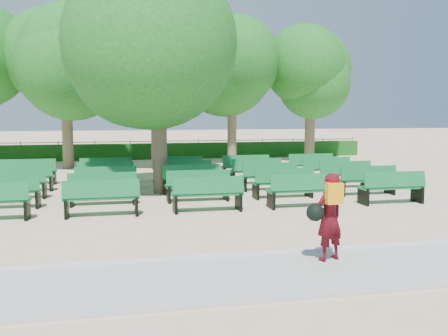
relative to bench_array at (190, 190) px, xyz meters
name	(u,v)px	position (x,y,z in m)	size (l,w,h in m)	color
ground	(178,201)	(-0.58, -1.42, -0.10)	(120.00, 120.00, 0.00)	beige
paving	(233,278)	(-0.58, -8.82, -0.07)	(30.00, 2.20, 0.06)	#B3B2AE
curb	(219,257)	(-0.58, -7.67, -0.05)	(30.00, 0.12, 0.10)	silver
hedge	(148,151)	(-0.58, 12.58, 0.35)	(26.00, 0.70, 0.90)	#185416
fence	(148,158)	(-0.58, 12.98, -0.10)	(26.00, 0.10, 1.02)	black
tree_line	(153,166)	(-0.58, 8.58, -0.10)	(21.80, 6.80, 7.04)	#1F7122
bench_array	(190,190)	(0.00, 0.00, 0.00)	(1.99, 0.73, 1.23)	#136D33
tree_among	(159,48)	(-0.96, 0.26, 4.69)	(5.43, 5.43, 7.25)	brown
person	(328,216)	(1.28, -8.32, 0.78)	(0.79, 0.56, 1.58)	#460A10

